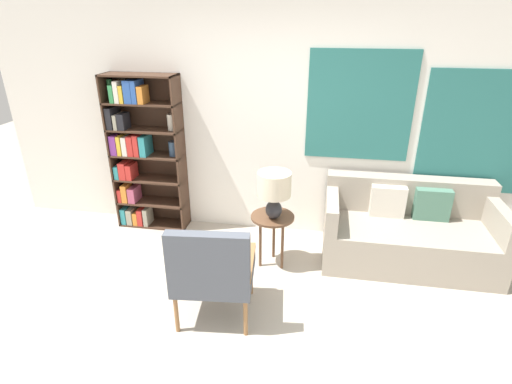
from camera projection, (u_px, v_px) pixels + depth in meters
The scene contains 7 objects.
ground_plane at pixel (227, 347), 3.18m from camera, with size 14.00×14.00×0.00m, color #B2A899.
wall_back at pixel (273, 120), 4.44m from camera, with size 6.40×0.08×2.70m.
bookshelf at pixel (140, 153), 4.69m from camera, with size 0.84×0.30×1.84m.
armchair at pixel (212, 269), 3.25m from camera, with size 0.71×0.68×0.94m.
couch at pixel (408, 232), 4.22m from camera, with size 1.74×0.86×0.84m.
side_table at pixel (272, 223), 4.06m from camera, with size 0.44×0.44×0.57m.
table_lamp at pixel (274, 188), 3.85m from camera, with size 0.33×0.33×0.49m.
Camera 1 is at (0.64, -2.32, 2.43)m, focal length 28.00 mm.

